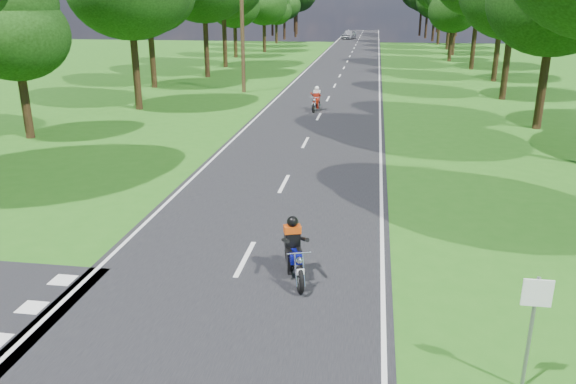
# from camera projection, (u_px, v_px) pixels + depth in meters

# --- Properties ---
(ground) EXTENTS (160.00, 160.00, 0.00)m
(ground) POSITION_uv_depth(u_px,v_px,m) (224.00, 301.00, 11.76)
(ground) COLOR #246016
(ground) RESTS_ON ground
(main_road) EXTENTS (7.00, 140.00, 0.02)m
(main_road) POSITION_uv_depth(u_px,v_px,m) (347.00, 62.00, 58.55)
(main_road) COLOR black
(main_road) RESTS_ON ground
(road_markings) EXTENTS (7.40, 140.00, 0.01)m
(road_markings) POSITION_uv_depth(u_px,v_px,m) (345.00, 63.00, 56.81)
(road_markings) COLOR silver
(road_markings) RESTS_ON main_road
(telegraph_pole) EXTENTS (1.20, 0.26, 8.00)m
(telegraph_pole) POSITION_uv_depth(u_px,v_px,m) (242.00, 31.00, 37.51)
(telegraph_pole) COLOR #382616
(telegraph_pole) RESTS_ON ground
(road_sign) EXTENTS (0.45, 0.07, 2.00)m
(road_sign) POSITION_uv_depth(u_px,v_px,m) (533.00, 316.00, 8.65)
(road_sign) COLOR slate
(road_sign) RESTS_ON ground
(rider_near_blue) EXTENTS (1.08, 1.79, 1.42)m
(rider_near_blue) POSITION_uv_depth(u_px,v_px,m) (294.00, 249.00, 12.48)
(rider_near_blue) COLOR #0C1084
(rider_near_blue) RESTS_ON main_road
(rider_far_red) EXTENTS (0.70, 1.69, 1.38)m
(rider_far_red) POSITION_uv_depth(u_px,v_px,m) (316.00, 99.00, 31.93)
(rider_far_red) COLOR #B5290D
(rider_far_red) RESTS_ON main_road
(distant_car) EXTENTS (2.68, 4.76, 1.53)m
(distant_car) POSITION_uv_depth(u_px,v_px,m) (349.00, 34.00, 93.74)
(distant_car) COLOR #AAABB1
(distant_car) RESTS_ON main_road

